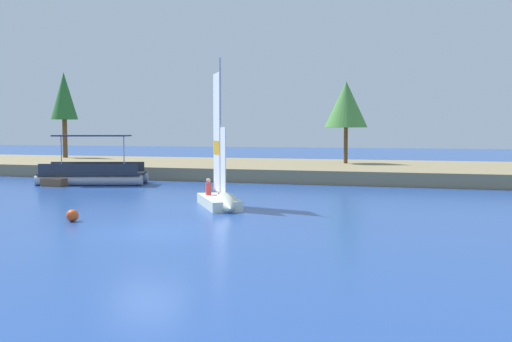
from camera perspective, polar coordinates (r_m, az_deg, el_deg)
ground_plane at (r=19.01m, az=-10.57°, el=-5.85°), size 200.00×200.00×0.00m
shore_bank at (r=42.95m, az=5.66°, el=0.14°), size 80.00×15.05×0.84m
shoreline_tree_left at (r=55.97m, az=-18.12°, el=6.85°), size 2.36×2.36×7.67m
shoreline_tree_midleft at (r=43.92m, az=8.74°, el=6.38°), size 3.16×3.16×6.03m
wooden_dock at (r=38.54m, az=-16.54°, el=-0.72°), size 1.42×6.26×0.45m
sailboat at (r=24.29m, az=-3.36°, el=-2.53°), size 3.28×4.22×6.56m
pontoon_boat at (r=36.93m, az=-15.53°, el=-0.14°), size 6.76×4.33×2.97m
channel_buoy at (r=21.83m, az=-17.38°, el=-4.14°), size 0.43×0.43×0.43m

